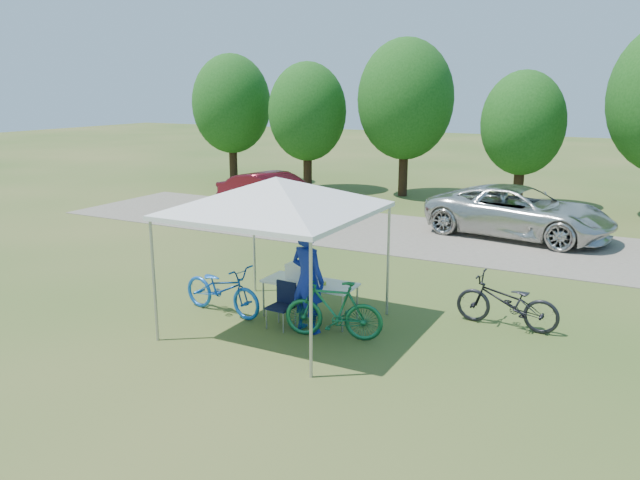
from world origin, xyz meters
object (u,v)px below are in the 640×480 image
object	(u,v)px
folding_chair	(283,301)
minivan	(519,212)
bike_dark	(507,302)
cyclist	(308,279)
bike_blue	(222,289)
cooler	(298,272)
sedan	(275,195)
bike_green	(334,310)
folding_table	(310,284)

from	to	relation	value
folding_chair	minivan	bearing A→B (deg)	79.57
bike_dark	cyclist	bearing A→B (deg)	-57.61
folding_chair	minivan	distance (m)	9.42
bike_blue	minivan	distance (m)	9.84
cooler	bike_dark	bearing A→B (deg)	19.39
cooler	cyclist	bearing A→B (deg)	-46.73
sedan	folding_chair	bearing A→B (deg)	-133.05
bike_green	sedan	xyz separation A→B (m)	(-6.35, 8.29, 0.22)
bike_blue	folding_chair	bearing A→B (deg)	-84.35
bike_blue	bike_green	bearing A→B (deg)	-85.50
cooler	bike_blue	distance (m)	1.51
sedan	cyclist	bearing A→B (deg)	-130.62
bike_green	bike_dark	distance (m)	3.15
bike_dark	folding_table	bearing A→B (deg)	-67.28
bike_blue	minivan	world-z (taller)	minivan
bike_green	minivan	bearing A→B (deg)	157.60
folding_table	folding_chair	xyz separation A→B (m)	(-0.24, -0.56, -0.20)
cooler	minivan	size ratio (longest dim) A/B	0.08
folding_table	bike_dark	bearing A→B (deg)	20.74
cooler	bike_green	world-z (taller)	bike_green
folding_table	cooler	xyz separation A→B (m)	(-0.25, 0.00, 0.20)
cyclist	minivan	size ratio (longest dim) A/B	0.37
sedan	bike_blue	bearing A→B (deg)	-140.27
folding_chair	minivan	size ratio (longest dim) A/B	0.16
sedan	cooler	bearing A→B (deg)	-131.27
minivan	cyclist	bearing A→B (deg)	176.66
cyclist	bike_green	bearing A→B (deg)	-175.66
folding_table	bike_dark	xyz separation A→B (m)	(3.33, 1.26, -0.20)
sedan	folding_table	bearing A→B (deg)	-130.00
bike_blue	bike_dark	size ratio (longest dim) A/B	1.01
folding_table	cyclist	world-z (taller)	cyclist
folding_chair	sedan	xyz separation A→B (m)	(-5.30, 8.22, 0.26)
folding_chair	bike_blue	world-z (taller)	bike_blue
folding_table	minivan	bearing A→B (deg)	75.86
cooler	bike_green	xyz separation A→B (m)	(1.06, -0.63, -0.36)
folding_table	bike_blue	distance (m)	1.71
folding_chair	cooler	size ratio (longest dim) A/B	1.94
cooler	minivan	distance (m)	8.89
cooler	bike_blue	bearing A→B (deg)	-158.77
bike_dark	folding_chair	bearing A→B (deg)	-61.02
folding_table	bike_green	bearing A→B (deg)	-37.86
cyclist	sedan	world-z (taller)	cyclist
cooler	sedan	bearing A→B (deg)	124.59
folding_chair	bike_blue	xyz separation A→B (m)	(-1.38, 0.03, 0.01)
folding_chair	bike_dark	xyz separation A→B (m)	(3.57, 1.82, 0.00)
bike_blue	bike_dark	xyz separation A→B (m)	(4.95, 1.79, -0.01)
folding_chair	bike_green	xyz separation A→B (m)	(1.05, -0.07, 0.04)
folding_table	cooler	bearing A→B (deg)	180.00
bike_blue	cooler	bearing A→B (deg)	-61.93
folding_chair	cyclist	world-z (taller)	cyclist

